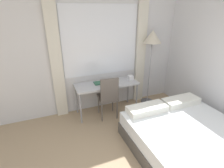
# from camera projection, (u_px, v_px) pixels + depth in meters

# --- Properties ---
(wall_back_with_window) EXTENTS (5.33, 0.13, 2.70)m
(wall_back_with_window) POSITION_uv_depth(u_px,v_px,m) (90.00, 53.00, 3.83)
(wall_back_with_window) COLOR silver
(wall_back_with_window) RESTS_ON ground_plane
(wall_right) EXTENTS (0.05, 3.70, 2.70)m
(wall_right) POSITION_uv_depth(u_px,v_px,m) (216.00, 59.00, 3.40)
(wall_right) COLOR silver
(wall_right) RESTS_ON ground_plane
(desk) EXTENTS (1.39, 0.53, 0.73)m
(desk) POSITION_uv_depth(u_px,v_px,m) (107.00, 86.00, 3.90)
(desk) COLOR #B2B2B7
(desk) RESTS_ON ground_plane
(desk_chair) EXTENTS (0.43, 0.43, 0.98)m
(desk_chair) POSITION_uv_depth(u_px,v_px,m) (108.00, 95.00, 3.72)
(desk_chair) COLOR #59514C
(desk_chair) RESTS_ON ground_plane
(bed) EXTENTS (1.79, 2.05, 0.60)m
(bed) POSITION_uv_depth(u_px,v_px,m) (193.00, 144.00, 2.83)
(bed) COLOR #4C4742
(bed) RESTS_ON ground_plane
(standing_lamp) EXTENTS (0.41, 0.41, 1.82)m
(standing_lamp) POSITION_uv_depth(u_px,v_px,m) (152.00, 41.00, 3.97)
(standing_lamp) COLOR #4C4C51
(standing_lamp) RESTS_ON ground_plane
(telephone) EXTENTS (0.13, 0.15, 0.11)m
(telephone) POSITION_uv_depth(u_px,v_px,m) (130.00, 78.00, 4.06)
(telephone) COLOR silver
(telephone) RESTS_ON desk
(book) EXTENTS (0.22, 0.19, 0.02)m
(book) POSITION_uv_depth(u_px,v_px,m) (99.00, 83.00, 3.87)
(book) COLOR #33664C
(book) RESTS_ON desk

